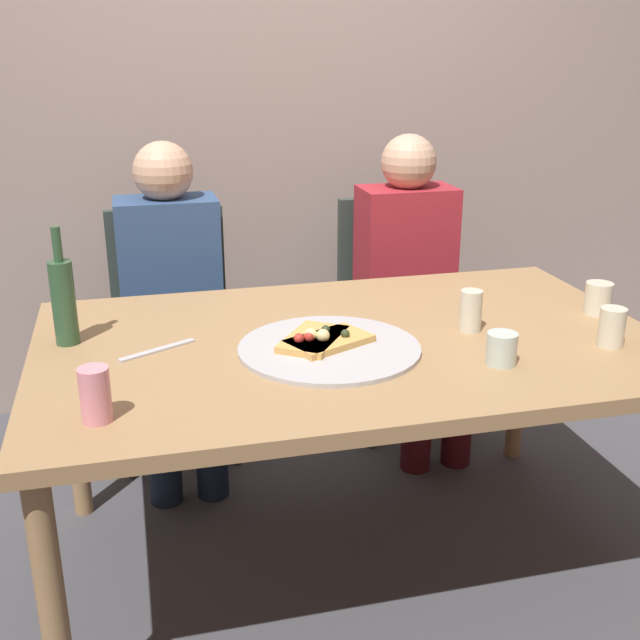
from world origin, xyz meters
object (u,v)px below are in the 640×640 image
Objects in this scene: pizza_tray at (329,348)px; wine_glass at (612,327)px; pizza_slice_extra at (328,340)px; short_glass at (598,298)px; pizza_slice_last at (313,339)px; table_knife at (158,350)px; dining_table at (350,360)px; tumbler_far at (502,349)px; guest_in_beanie at (413,277)px; wine_bottle at (63,300)px; guest_in_sweater at (173,295)px; soda_can at (95,395)px; chair_right at (398,297)px; tumbler_near at (471,311)px; chair_left at (172,315)px.

pizza_tray is 4.59× the size of wine_glass.
short_glass is at bearing 5.28° from pizza_slice_extra.
table_knife is (-0.40, 0.07, -0.02)m from pizza_slice_last.
dining_table is 20.58× the size of tumbler_far.
guest_in_beanie is at bearing 81.32° from tumbler_far.
pizza_tray is at bearing 168.57° from wine_glass.
pizza_slice_extra is 2.69× the size of short_glass.
tumbler_far is at bearing -172.60° from wine_glass.
pizza_slice_last is at bearing -16.52° from wine_bottle.
dining_table is at bearing 119.31° from guest_in_sweater.
wine_bottle is at bearing 63.27° from guest_in_sweater.
wine_bottle is 1.53m from short_glass.
soda_can is at bearing -174.84° from wine_glass.
short_glass is at bearing 64.43° from wine_glass.
guest_in_sweater is (-0.91, -0.15, 0.13)m from chair_right.
wine_glass is at bearing -32.04° from tumbler_near.
guest_in_beanie is at bearing 90.00° from chair_right.
wine_glass is 1.60m from chair_left.
tumbler_far is at bearing 4.37° from soda_can.
pizza_tray is at bearing 24.67° from soda_can.
tumbler_far is at bearing 81.32° from guest_in_beanie.
table_knife is (-0.52, 0.03, 0.07)m from dining_table.
tumbler_near is 0.37m from wine_glass.
pizza_slice_extra is at bearing 152.46° from tumbler_far.
table_knife is 0.19× the size of guest_in_sweater.
pizza_tray is 0.05m from pizza_slice_last.
tumbler_near is (0.46, 0.01, 0.04)m from pizza_slice_last.
wine_bottle reaches higher than chair_left.
wine_bottle reaches higher than soda_can.
tumbler_near is at bearing 84.05° from tumbler_far.
soda_can is at bearing -155.33° from pizza_tray.
chair_right reaches higher than soda_can.
chair_left is at bearing 67.93° from wine_bottle.
short_glass is at bearing 143.03° from chair_left.
short_glass is at bearing 1.34° from dining_table.
tumbler_far is 0.79× the size of wine_glass.
chair_left is (0.08, 0.89, -0.21)m from table_knife.
tumbler_near is at bearing 1.74° from pizza_slice_last.
wine_bottle is 3.38× the size of short_glass.
chair_left is (-0.35, 1.00, -0.22)m from pizza_tray.
soda_can reaches higher than table_knife.
tumbler_near is 0.53× the size of table_knife.
dining_table is 0.52m from table_knife.
tumbler_far is at bearing 125.76° from guest_in_sweater.
pizza_slice_extra is (-0.08, -0.06, 0.09)m from dining_table.
soda_can reaches higher than wine_glass.
chair_right is (0.47, 0.92, -0.15)m from dining_table.
wine_glass is 1.48m from guest_in_sweater.
wine_glass is at bearing 7.40° from tumbler_far.
guest_in_beanie reaches higher than table_knife.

